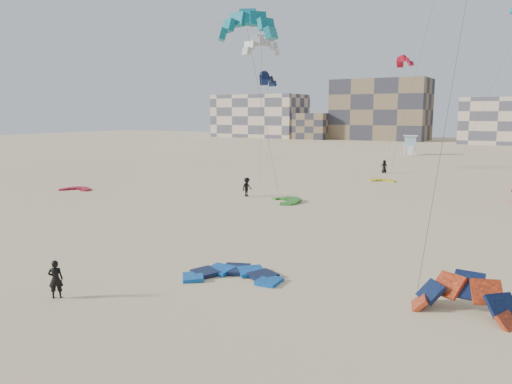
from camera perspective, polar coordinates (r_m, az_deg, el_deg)
The scene contains 17 objects.
ground at distance 24.02m, azimuth -12.95°, elevation -10.69°, with size 320.00×320.00×0.00m, color beige.
kite_ground_blue at distance 24.88m, azimuth -2.69°, elevation -9.77°, with size 4.34×4.54×0.53m, color blue, non-canonical shape.
kite_ground_orange at distance 22.32m, azimuth 22.61°, elevation -12.72°, with size 4.01×3.30×2.40m, color #FB431A, non-canonical shape.
kite_ground_red at distance 55.76m, azimuth -19.89°, elevation 0.21°, with size 2.99×3.17×0.41m, color #B30727, non-canonical shape.
kite_ground_green at distance 45.63m, azimuth 3.45°, elevation -1.11°, with size 3.52×3.72×0.56m, color #338E20, non-canonical shape.
kite_ground_yellow at distance 61.07m, azimuth 14.21°, elevation 1.20°, with size 2.65×2.78×0.38m, color yellow, non-canonical shape.
kitesurfer_main at distance 23.70m, azimuth -21.93°, elevation -9.22°, with size 0.62×0.41×1.71m, color black.
kitesurfer_c at distance 48.28m, azimuth -1.05°, elevation 0.57°, with size 1.19×0.69×1.85m, color black.
kitesurfer_e at distance 69.48m, azimuth 14.45°, elevation 2.84°, with size 0.86×0.56×1.77m, color black.
kite_fly_teal_a at distance 37.97m, azimuth -1.04°, elevation 18.21°, with size 5.31×11.92×14.68m.
kite_fly_grey at distance 57.39m, azimuth 0.66°, elevation 16.15°, with size 5.66×7.09×15.51m.
kite_fly_navy at distance 71.43m, azimuth 1.31°, elevation 12.67°, with size 4.44×4.30×13.14m.
kite_fly_red at distance 80.82m, azimuth 16.59°, elevation 14.04°, with size 4.69×5.16×16.07m.
lifeguard_tower_far at distance 101.74m, azimuth 17.19°, elevation 5.14°, with size 3.23×5.45×3.74m.
condo_west_a at distance 169.53m, azimuth 0.42°, elevation 8.67°, with size 30.00×15.00×14.00m, color beige.
condo_west_b at distance 157.04m, azimuth 14.04°, elevation 9.11°, with size 28.00×14.00×18.00m, color #766247.
condo_fill_left at distance 158.56m, azimuth 6.35°, elevation 7.51°, with size 12.00×10.00×8.00m, color #766247.
Camera 1 is at (15.83, -16.20, 8.00)m, focal length 35.00 mm.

